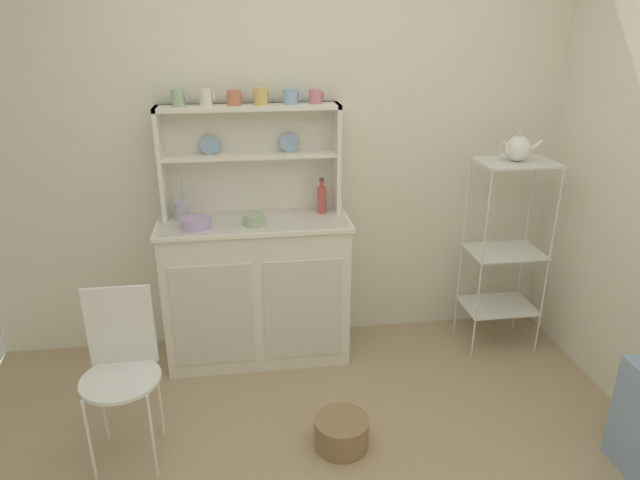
{
  "coord_description": "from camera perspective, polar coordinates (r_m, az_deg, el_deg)",
  "views": [
    {
      "loc": [
        -0.37,
        -1.7,
        1.97
      ],
      "look_at": [
        0.03,
        1.12,
        0.85
      ],
      "focal_mm": 31.48,
      "sensor_mm": 36.0,
      "label": 1
    }
  ],
  "objects": [
    {
      "name": "cup_cream_1",
      "position": [
        3.22,
        -11.5,
        14.03
      ],
      "size": [
        0.08,
        0.07,
        0.09
      ],
      "color": "silver",
      "rests_on": "hutch_shelf_unit"
    },
    {
      "name": "bowl_floral_medium",
      "position": [
        3.17,
        -6.72,
        2.09
      ],
      "size": [
        0.12,
        0.12,
        0.06
      ],
      "primitive_type": "cylinder",
      "color": "#9EB78E",
      "rests_on": "hutch_cabinet"
    },
    {
      "name": "porcelain_teapot",
      "position": [
        3.45,
        19.47,
        8.77
      ],
      "size": [
        0.24,
        0.15,
        0.17
      ],
      "color": "white",
      "rests_on": "bakers_rack"
    },
    {
      "name": "wall_back",
      "position": [
        3.42,
        -1.68,
        9.37
      ],
      "size": [
        3.84,
        0.05,
        2.5
      ],
      "primitive_type": "cube",
      "color": "silver",
      "rests_on": "ground"
    },
    {
      "name": "cup_rose_5",
      "position": [
        3.24,
        -0.45,
        14.38
      ],
      "size": [
        0.08,
        0.07,
        0.08
      ],
      "color": "#D17A84",
      "rests_on": "hutch_shelf_unit"
    },
    {
      "name": "utensil_jar",
      "position": [
        3.33,
        -13.87,
        3.02
      ],
      "size": [
        0.08,
        0.08,
        0.25
      ],
      "color": "#B2B7C6",
      "rests_on": "hutch_cabinet"
    },
    {
      "name": "cup_terracotta_2",
      "position": [
        3.21,
        -8.7,
        14.1
      ],
      "size": [
        0.09,
        0.08,
        0.08
      ],
      "color": "#C67556",
      "rests_on": "hutch_shelf_unit"
    },
    {
      "name": "bakers_rack",
      "position": [
        3.6,
        18.39,
        -0.0
      ],
      "size": [
        0.44,
        0.32,
        1.21
      ],
      "color": "silver",
      "rests_on": "ground"
    },
    {
      "name": "bowl_mixing_large",
      "position": [
        3.18,
        -12.52,
        1.73
      ],
      "size": [
        0.17,
        0.17,
        0.06
      ],
      "primitive_type": "cylinder",
      "color": "#B79ECC",
      "rests_on": "hutch_cabinet"
    },
    {
      "name": "hutch_cabinet",
      "position": [
        3.42,
        -6.43,
        -4.87
      ],
      "size": [
        1.1,
        0.45,
        0.89
      ],
      "color": "white",
      "rests_on": "ground"
    },
    {
      "name": "cup_sky_4",
      "position": [
        3.23,
        -3.02,
        14.36
      ],
      "size": [
        0.1,
        0.08,
        0.08
      ],
      "color": "#8EB2D1",
      "rests_on": "hutch_shelf_unit"
    },
    {
      "name": "cup_gold_3",
      "position": [
        3.22,
        -6.01,
        14.33
      ],
      "size": [
        0.09,
        0.08,
        0.09
      ],
      "color": "#DBB760",
      "rests_on": "hutch_shelf_unit"
    },
    {
      "name": "hutch_shelf_unit",
      "position": [
        3.31,
        -7.11,
        9.06
      ],
      "size": [
        1.03,
        0.18,
        0.64
      ],
      "color": "silver",
      "rests_on": "hutch_cabinet"
    },
    {
      "name": "wire_chair",
      "position": [
        2.78,
        -19.58,
        -11.41
      ],
      "size": [
        0.36,
        0.36,
        0.85
      ],
      "rotation": [
        0.0,
        0.0,
        0.58
      ],
      "color": "white",
      "rests_on": "ground"
    },
    {
      "name": "floor_basket",
      "position": [
        2.92,
        2.21,
        -18.96
      ],
      "size": [
        0.27,
        0.27,
        0.15
      ],
      "primitive_type": "cylinder",
      "color": "#93754C",
      "rests_on": "ground"
    },
    {
      "name": "jam_bottle",
      "position": [
        3.34,
        0.18,
        4.22
      ],
      "size": [
        0.06,
        0.06,
        0.21
      ],
      "color": "#B74C47",
      "rests_on": "hutch_cabinet"
    },
    {
      "name": "cup_sage_0",
      "position": [
        3.23,
        -14.22,
        13.84
      ],
      "size": [
        0.09,
        0.07,
        0.09
      ],
      "color": "#9EB78E",
      "rests_on": "hutch_shelf_unit"
    }
  ]
}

